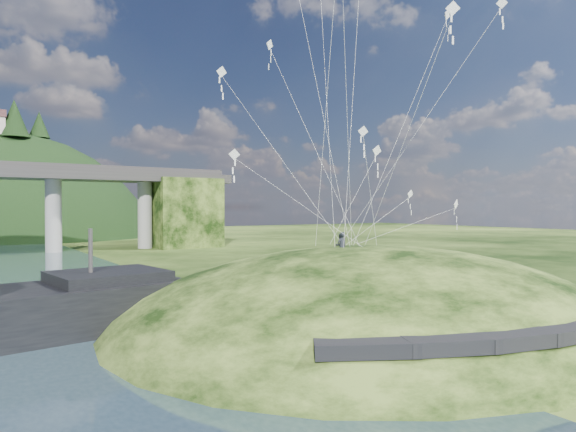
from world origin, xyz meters
TOP-DOWN VIEW (x-y plane):
  - ground at (0.00, 0.00)m, footprint 320.00×320.00m
  - grass_hill at (8.00, 2.00)m, footprint 36.00×32.00m
  - footpath at (7.46, -9.74)m, footprint 22.29×5.84m
  - wooden_dock at (-3.29, 7.88)m, footprint 13.71×4.85m
  - kite_flyers at (7.19, 4.20)m, footprint 1.90×2.10m
  - kite_swarm at (7.83, 4.00)m, footprint 15.69×17.60m

SIDE VIEW (x-z plane):
  - grass_hill at x=8.00m, z-range -8.00..5.00m
  - ground at x=0.00m, z-range 0.00..0.00m
  - wooden_dock at x=-3.29m, z-range -0.06..0.91m
  - footpath at x=7.46m, z-range 1.67..2.50m
  - kite_flyers at x=7.19m, z-range 4.81..6.85m
  - kite_swarm at x=7.83m, z-range 7.44..28.77m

